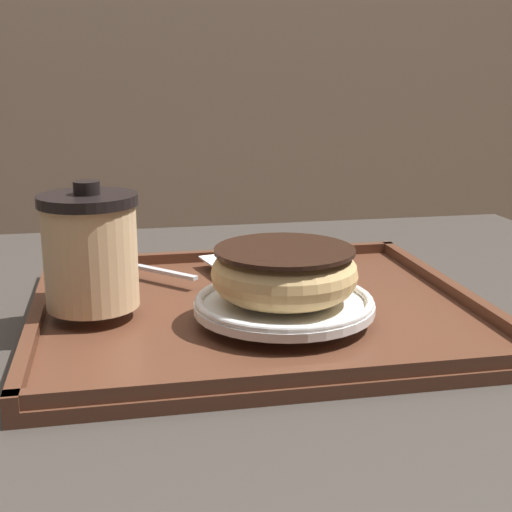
{
  "coord_description": "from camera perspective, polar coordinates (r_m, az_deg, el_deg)",
  "views": [
    {
      "loc": [
        -0.15,
        -0.66,
        1.0
      ],
      "look_at": [
        -0.02,
        0.0,
        0.82
      ],
      "focal_mm": 50.0,
      "sensor_mm": 36.0,
      "label": 1
    }
  ],
  "objects": [
    {
      "name": "cafe_table",
      "position": [
        0.79,
        1.26,
        -17.14
      ],
      "size": [
        0.98,
        0.88,
        0.76
      ],
      "color": "#38332D",
      "rests_on": "ground_plane"
    },
    {
      "name": "serving_tray",
      "position": [
        0.71,
        -0.0,
        -4.41
      ],
      "size": [
        0.43,
        0.38,
        0.02
      ],
      "color": "#512D1E",
      "rests_on": "cafe_table"
    },
    {
      "name": "napkin_paper",
      "position": [
        0.82,
        1.45,
        -0.52
      ],
      "size": [
        0.17,
        0.15,
        0.0
      ],
      "rotation": [
        0.0,
        0.0,
        0.23
      ],
      "color": "white",
      "rests_on": "serving_tray"
    },
    {
      "name": "coffee_cup_front",
      "position": [
        0.68,
        -13.11,
        0.44
      ],
      "size": [
        0.09,
        0.09,
        0.12
      ],
      "color": "#E0B784",
      "rests_on": "serving_tray"
    },
    {
      "name": "plate_with_chocolate_donut",
      "position": [
        0.66,
        2.21,
        -3.78
      ],
      "size": [
        0.17,
        0.17,
        0.01
      ],
      "color": "white",
      "rests_on": "serving_tray"
    },
    {
      "name": "donut_chocolate_glazed",
      "position": [
        0.65,
        2.23,
        -1.28
      ],
      "size": [
        0.14,
        0.14,
        0.05
      ],
      "color": "#DBB270",
      "rests_on": "plate_with_chocolate_donut"
    },
    {
      "name": "spoon",
      "position": [
        0.82,
        -10.18,
        -0.49
      ],
      "size": [
        0.1,
        0.11,
        0.01
      ],
      "rotation": [
        0.0,
        0.0,
        2.34
      ],
      "color": "silver",
      "rests_on": "serving_tray"
    }
  ]
}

